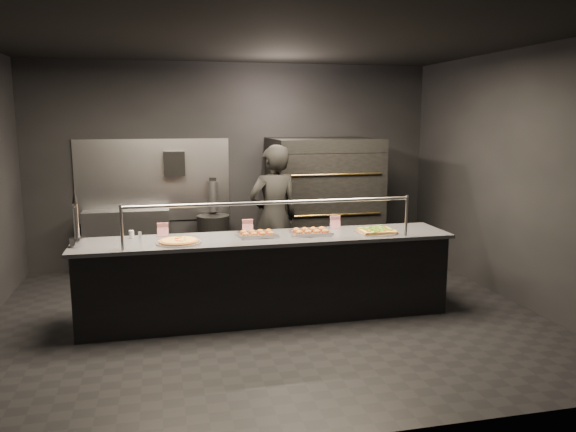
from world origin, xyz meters
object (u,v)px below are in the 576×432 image
at_px(slider_tray_a, 257,234).
at_px(prep_shelf, 128,241).
at_px(service_counter, 267,277).
at_px(pizza_oven, 323,203).
at_px(slider_tray_b, 311,232).
at_px(square_pizza, 376,231).
at_px(round_pizza, 179,241).
at_px(trash_bin, 214,242).
at_px(fire_extinguisher, 213,196).
at_px(towel_dispenser, 174,163).
at_px(beer_tap, 77,230).
at_px(worker, 274,217).

bearing_deg(slider_tray_a, prep_shelf, 123.29).
bearing_deg(service_counter, pizza_oven, 57.73).
distance_m(slider_tray_b, square_pizza, 0.75).
relative_size(service_counter, round_pizza, 8.70).
height_order(round_pizza, square_pizza, square_pizza).
xyz_separation_m(prep_shelf, trash_bin, (1.22, -0.10, -0.05)).
relative_size(service_counter, pizza_oven, 2.15).
bearing_deg(fire_extinguisher, prep_shelf, -176.34).
xyz_separation_m(towel_dispenser, beer_tap, (-1.05, -2.43, -0.46)).
bearing_deg(beer_tap, worker, 26.39).
relative_size(pizza_oven, trash_bin, 2.41).
bearing_deg(worker, beer_tap, 14.19).
bearing_deg(towel_dispenser, slider_tray_b, -59.57).
height_order(pizza_oven, prep_shelf, pizza_oven).
bearing_deg(slider_tray_a, pizza_oven, 55.10).
height_order(prep_shelf, slider_tray_a, slider_tray_a).
height_order(round_pizza, slider_tray_a, slider_tray_a).
height_order(beer_tap, worker, worker).
xyz_separation_m(service_counter, towel_dispenser, (-0.90, 2.39, 1.09)).
xyz_separation_m(trash_bin, worker, (0.67, -1.14, 0.54)).
relative_size(slider_tray_a, slider_tray_b, 0.93).
bearing_deg(square_pizza, round_pizza, -179.09).
bearing_deg(round_pizza, pizza_oven, 42.94).
distance_m(service_counter, slider_tray_b, 0.69).
distance_m(towel_dispenser, trash_bin, 1.28).
height_order(pizza_oven, beer_tap, pizza_oven).
height_order(fire_extinguisher, beer_tap, beer_tap).
distance_m(service_counter, round_pizza, 1.07).
distance_m(round_pizza, square_pizza, 2.20).
xyz_separation_m(towel_dispenser, slider_tray_a, (0.80, -2.35, -0.61)).
bearing_deg(pizza_oven, towel_dispenser, 166.86).
bearing_deg(service_counter, round_pizza, -173.95).
height_order(pizza_oven, trash_bin, pizza_oven).
bearing_deg(round_pizza, slider_tray_b, 4.26).
relative_size(prep_shelf, slider_tray_b, 2.50).
xyz_separation_m(fire_extinguisher, worker, (0.65, -1.32, -0.13)).
distance_m(beer_tap, trash_bin, 2.84).
xyz_separation_m(pizza_oven, prep_shelf, (-2.80, 0.42, -0.52)).
relative_size(slider_tray_a, square_pizza, 0.91).
relative_size(beer_tap, round_pizza, 1.26).
bearing_deg(slider_tray_b, towel_dispenser, 120.43).
xyz_separation_m(round_pizza, worker, (1.25, 1.18, -0.00)).
height_order(prep_shelf, round_pizza, round_pizza).
bearing_deg(round_pizza, fire_extinguisher, 76.51).
bearing_deg(fire_extinguisher, round_pizza, -103.49).
distance_m(prep_shelf, round_pizza, 2.55).
height_order(fire_extinguisher, worker, worker).
relative_size(beer_tap, square_pizza, 1.21).
xyz_separation_m(fire_extinguisher, round_pizza, (-0.60, -2.50, -0.12)).
bearing_deg(pizza_oven, service_counter, -122.27).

